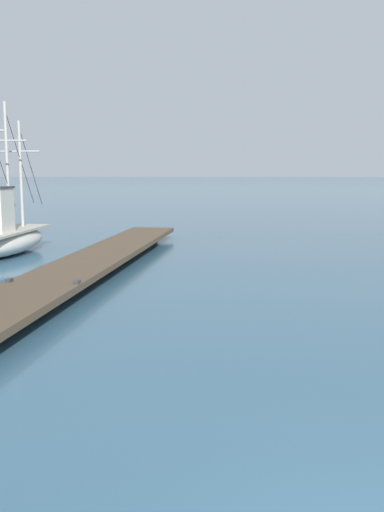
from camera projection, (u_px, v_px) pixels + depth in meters
The scene contains 2 objects.
floating_dock at pixel (91, 262), 16.93m from camera, with size 3.14×18.47×0.53m.
fishing_boat_1 at pixel (6, 236), 20.68m from camera, with size 1.92×6.11×5.29m.
Camera 1 is at (-1.52, -3.87, 3.01)m, focal length 41.54 mm.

